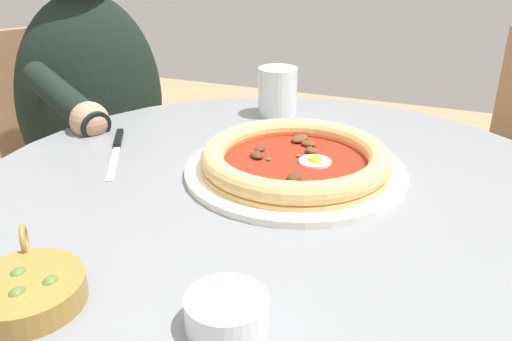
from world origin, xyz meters
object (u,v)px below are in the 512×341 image
dining_table (277,270)px  diner_person (103,179)px  water_glass (277,94)px  pizza_on_plate (295,161)px  ramekin_capers (227,311)px  cafe_chair_diner (82,157)px  steak_knife (117,146)px  olive_pan (25,291)px

dining_table → diner_person: 0.70m
water_glass → pizza_on_plate: bearing=25.3°
ramekin_capers → diner_person: 0.95m
cafe_chair_diner → ramekin_capers: bearing=47.5°
dining_table → steak_knife: bearing=-97.4°
dining_table → steak_knife: size_ratio=4.92×
ramekin_capers → olive_pan: 0.20m
pizza_on_plate → steak_knife: 0.31m
pizza_on_plate → ramekin_capers: (0.34, 0.05, -0.00)m
dining_table → cafe_chair_diner: cafe_chair_diner is taller
steak_knife → water_glass: bearing=144.9°
ramekin_capers → diner_person: bearing=-134.3°
ramekin_capers → cafe_chair_diner: bearing=-132.5°
dining_table → pizza_on_plate: size_ratio=2.76×
steak_knife → pizza_on_plate: bearing=92.4°
ramekin_capers → diner_person: size_ratio=0.07×
water_glass → olive_pan: (0.64, -0.03, -0.03)m
dining_table → olive_pan: (0.33, -0.14, 0.16)m
dining_table → diner_person: bearing=-120.1°
dining_table → ramekin_capers: bearing=10.3°
water_glass → cafe_chair_diner: 0.68m
cafe_chair_diner → steak_knife: bearing=47.7°
diner_person → pizza_on_plate: bearing=64.0°
olive_pan → cafe_chair_diner: (-0.75, -0.58, -0.25)m
dining_table → pizza_on_plate: pizza_on_plate is taller
ramekin_capers → cafe_chair_diner: 1.08m
pizza_on_plate → water_glass: bearing=-154.7°
olive_pan → diner_person: 0.86m
dining_table → cafe_chair_diner: size_ratio=1.05×
steak_knife → diner_person: 0.49m
pizza_on_plate → ramekin_capers: pizza_on_plate is taller
ramekin_capers → cafe_chair_diner: (-0.71, -0.77, -0.25)m
olive_pan → pizza_on_plate: bearing=158.9°
dining_table → ramekin_capers: (0.29, 0.05, 0.16)m
water_glass → olive_pan: size_ratio=0.77×
diner_person → water_glass: bearing=85.3°
pizza_on_plate → diner_person: (-0.29, -0.60, -0.27)m
pizza_on_plate → water_glass: water_glass is taller
dining_table → water_glass: (-0.31, -0.11, 0.18)m
ramekin_capers → water_glass: bearing=-164.4°
olive_pan → dining_table: bearing=156.9°
water_glass → steak_knife: (0.27, -0.19, -0.04)m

